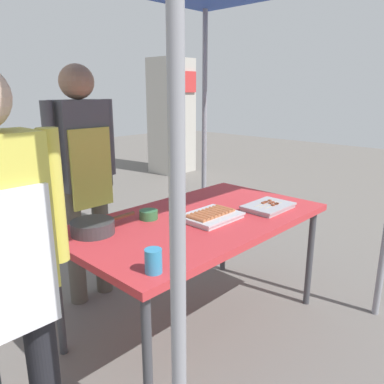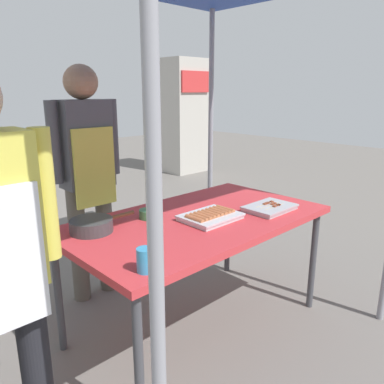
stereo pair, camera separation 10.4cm
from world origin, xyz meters
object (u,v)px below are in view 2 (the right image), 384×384
Objects in this scene: neighbor_stall_left at (184,116)px; tray_grilled_sausages at (210,216)px; vendor_woman at (87,165)px; condiment_bowl at (148,214)px; tray_meat_skewers at (270,208)px; cooking_wok at (92,225)px; drink_cup_near_edge at (145,260)px; stall_table at (198,226)px.

tray_grilled_sausages is at bearing -130.81° from neighbor_stall_left.
vendor_woman reaches higher than tray_grilled_sausages.
condiment_bowl reaches higher than tray_grilled_sausages.
tray_meat_skewers is 2.92× the size of condiment_bowl.
drink_cup_near_edge reaches higher than cooking_wok.
tray_grilled_sausages is 0.37m from condiment_bowl.
tray_grilled_sausages is (0.03, -0.08, 0.07)m from stall_table.
cooking_wok is 0.19× the size of neighbor_stall_left.
tray_meat_skewers is at bearing -23.68° from cooking_wok.
neighbor_stall_left reaches higher than drink_cup_near_edge.
stall_table is 0.78× the size of neighbor_stall_left.
cooking_wok is 0.24× the size of vendor_woman.
neighbor_stall_left is (3.92, 4.02, 0.22)m from drink_cup_near_edge.
neighbor_stall_left is (3.49, 3.47, 0.25)m from condiment_bowl.
neighbor_stall_left is at bearing 48.34° from stall_table.
tray_meat_skewers is at bearing 6.86° from drink_cup_near_edge.
cooking_wok is at bearing 158.71° from stall_table.
tray_meat_skewers is at bearing -26.74° from stall_table.
cooking_wok reaches higher than tray_meat_skewers.
cooking_wok is at bearing 62.19° from vendor_woman.
condiment_bowl is (0.36, -0.03, -0.01)m from cooking_wok.
cooking_wok is at bearing 174.85° from condiment_bowl.
tray_grilled_sausages is 0.86× the size of cooking_wok.
condiment_bowl is 4.93m from neighbor_stall_left.
neighbor_stall_left reaches higher than cooking_wok.
tray_grilled_sausages is 0.43m from tray_meat_skewers.
vendor_woman reaches higher than tray_meat_skewers.
tray_grilled_sausages is at bearing 21.53° from drink_cup_near_edge.
stall_table is at bearing -21.29° from cooking_wok.
tray_grilled_sausages is 0.17× the size of neighbor_stall_left.
tray_grilled_sausages reaches higher than tray_meat_skewers.
drink_cup_near_edge is at bearing -158.47° from tray_grilled_sausages.
drink_cup_near_edge is (-0.07, -0.58, 0.01)m from cooking_wok.
stall_table is 0.31m from condiment_bowl.
cooking_wok is at bearing 156.32° from tray_meat_skewers.
neighbor_stall_left is at bearing 44.87° from condiment_bowl.
drink_cup_near_edge is 0.06× the size of vendor_woman.
tray_grilled_sausages is at bearing 107.78° from vendor_woman.
neighbor_stall_left reaches higher than tray_meat_skewers.
tray_grilled_sausages is 3.05× the size of condiment_bowl.
condiment_bowl is (-0.22, 0.20, 0.08)m from stall_table.
neighbor_stall_left reaches higher than stall_table.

